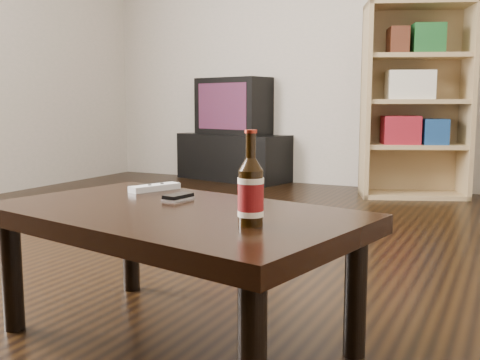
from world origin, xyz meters
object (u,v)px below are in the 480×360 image
at_px(tv, 237,106).
at_px(bookshelf, 414,98).
at_px(tv_stand, 237,157).
at_px(phone, 178,197).
at_px(remote, 155,188).
at_px(beer_bottle, 251,192).
at_px(coffee_table, 173,227).

height_order(tv, bookshelf, bookshelf).
distance_m(tv_stand, phone, 3.53).
xyz_separation_m(tv_stand, remote, (1.22, -3.11, 0.20)).
xyz_separation_m(tv_stand, phone, (1.40, -3.24, 0.20)).
height_order(tv, remote, tv).
bearing_deg(tv_stand, beer_bottle, -49.60).
relative_size(coffee_table, remote, 6.12).
bearing_deg(coffee_table, remote, 132.89).
distance_m(tv_stand, coffee_table, 3.69).
bearing_deg(beer_bottle, remote, 145.97).
xyz_separation_m(bookshelf, beer_bottle, (0.12, -3.18, -0.27)).
xyz_separation_m(bookshelf, coffee_table, (-0.18, -3.08, -0.40)).
distance_m(tv, bookshelf, 1.68).
relative_size(tv_stand, coffee_table, 0.90).
relative_size(tv_stand, bookshelf, 0.74).
bearing_deg(coffee_table, tv_stand, 113.54).
bearing_deg(bookshelf, tv_stand, 148.46).
xyz_separation_m(bookshelf, remote, (-0.43, -2.81, -0.34)).
height_order(bookshelf, coffee_table, bookshelf).
relative_size(beer_bottle, phone, 2.17).
xyz_separation_m(bookshelf, phone, (-0.25, -2.94, -0.34)).
relative_size(tv, phone, 6.99).
bearing_deg(beer_bottle, phone, 146.66).
relative_size(coffee_table, beer_bottle, 4.92).
bearing_deg(bookshelf, remote, -119.98).
height_order(coffee_table, beer_bottle, beer_bottle).
height_order(tv_stand, phone, tv_stand).
xyz_separation_m(tv, coffee_table, (1.47, -3.38, -0.34)).
xyz_separation_m(tv_stand, bookshelf, (1.65, -0.30, 0.54)).
distance_m(tv_stand, tv, 0.48).
bearing_deg(beer_bottle, coffee_table, 161.38).
bearing_deg(phone, bookshelf, 93.24).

